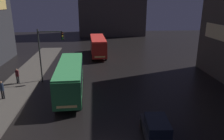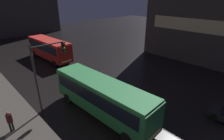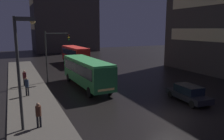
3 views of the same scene
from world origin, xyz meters
name	(u,v)px [view 1 (image 1 of 3)]	position (x,y,z in m)	size (l,w,h in m)	color
sidewalk_left	(8,97)	(-9.00, 10.00, 0.07)	(4.00, 48.00, 0.15)	#47423D
bus_near	(70,75)	(-2.83, 10.75, 1.96)	(2.80, 10.22, 3.17)	#236B38
bus_far	(98,45)	(0.33, 27.05, 2.01)	(2.80, 9.46, 3.27)	#AD1E19
car_taxi	(157,130)	(3.92, 2.09, 0.76)	(2.10, 4.54, 1.50)	black
pedestrian_mid	(2,89)	(-9.25, 9.52, 1.21)	(0.50, 0.50, 1.80)	black
pedestrian_far	(17,75)	(-9.21, 13.79, 1.19)	(0.56, 0.56, 1.74)	black
traffic_light_main	(48,47)	(-5.61, 14.50, 4.21)	(2.97, 0.35, 6.27)	#2D2D2D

